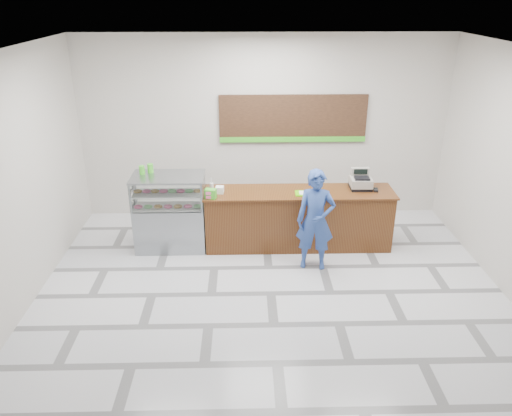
{
  "coord_description": "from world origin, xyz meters",
  "views": [
    {
      "loc": [
        -0.38,
        -6.33,
        4.2
      ],
      "look_at": [
        -0.2,
        0.9,
        1.01
      ],
      "focal_mm": 35.0,
      "sensor_mm": 36.0,
      "label": 1
    }
  ],
  "objects_px": {
    "customer": "(316,220)",
    "cash_register": "(361,181)",
    "serving_tray": "(305,193)",
    "display_case": "(170,211)",
    "sales_counter": "(298,219)"
  },
  "relations": [
    {
      "from": "customer",
      "to": "cash_register",
      "type": "bearing_deg",
      "value": 52.48
    },
    {
      "from": "cash_register",
      "to": "serving_tray",
      "type": "relative_size",
      "value": 1.1
    },
    {
      "from": "serving_tray",
      "to": "customer",
      "type": "distance_m",
      "value": 0.67
    },
    {
      "from": "display_case",
      "to": "serving_tray",
      "type": "height_order",
      "value": "display_case"
    },
    {
      "from": "sales_counter",
      "to": "cash_register",
      "type": "xyz_separation_m",
      "value": [
        1.07,
        0.12,
        0.64
      ]
    },
    {
      "from": "cash_register",
      "to": "serving_tray",
      "type": "bearing_deg",
      "value": -164.92
    },
    {
      "from": "customer",
      "to": "serving_tray",
      "type": "bearing_deg",
      "value": 106.62
    },
    {
      "from": "sales_counter",
      "to": "customer",
      "type": "height_order",
      "value": "customer"
    },
    {
      "from": "cash_register",
      "to": "customer",
      "type": "xyz_separation_m",
      "value": [
        -0.88,
        -0.86,
        -0.33
      ]
    },
    {
      "from": "sales_counter",
      "to": "customer",
      "type": "bearing_deg",
      "value": -75.58
    },
    {
      "from": "display_case",
      "to": "cash_register",
      "type": "bearing_deg",
      "value": 2.06
    },
    {
      "from": "serving_tray",
      "to": "customer",
      "type": "relative_size",
      "value": 0.21
    },
    {
      "from": "display_case",
      "to": "customer",
      "type": "distance_m",
      "value": 2.53
    },
    {
      "from": "sales_counter",
      "to": "serving_tray",
      "type": "height_order",
      "value": "serving_tray"
    },
    {
      "from": "cash_register",
      "to": "customer",
      "type": "distance_m",
      "value": 1.27
    }
  ]
}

